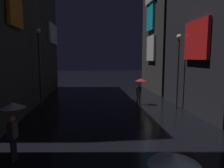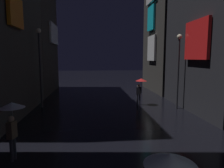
% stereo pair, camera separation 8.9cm
% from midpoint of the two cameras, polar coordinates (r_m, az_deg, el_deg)
% --- Properties ---
extents(building_left_far, '(4.25, 7.90, 16.45)m').
position_cam_midpoint_polar(building_left_far, '(23.55, -22.59, 17.92)').
color(building_left_far, '#2D2826').
rests_on(building_left_far, ground).
extents(building_right_mid, '(4.25, 8.42, 14.07)m').
position_cam_midpoint_polar(building_right_mid, '(16.41, 27.63, 18.31)').
color(building_right_mid, '#232328').
rests_on(building_right_mid, ground).
extents(building_right_far, '(4.25, 7.55, 17.52)m').
position_cam_midpoint_polar(building_right_far, '(24.26, 15.94, 19.18)').
color(building_right_far, '#33302D').
rests_on(building_right_far, ground).
extents(pedestrian_midstreet_centre_clear, '(0.90, 0.90, 2.12)m').
position_cam_midpoint_polar(pedestrian_midstreet_centre_clear, '(8.11, -26.81, -7.95)').
color(pedestrian_midstreet_centre_clear, '#2D2D38').
rests_on(pedestrian_midstreet_centre_clear, ground).
extents(pedestrian_foreground_right_red, '(0.90, 0.90, 2.12)m').
position_cam_midpoint_polar(pedestrian_foreground_right_red, '(15.86, 7.85, -0.05)').
color(pedestrian_foreground_right_red, '#2D2D38').
rests_on(pedestrian_foreground_right_red, ground).
extents(streetlamp_right_far, '(0.36, 0.36, 5.39)m').
position_cam_midpoint_polar(streetlamp_right_far, '(15.19, 18.19, 5.80)').
color(streetlamp_right_far, '#2D2D33').
rests_on(streetlamp_right_far, ground).
extents(streetlamp_left_far, '(0.36, 0.36, 5.86)m').
position_cam_midpoint_polar(streetlamp_left_far, '(15.68, -20.19, 6.69)').
color(streetlamp_left_far, '#2D2D33').
rests_on(streetlamp_left_far, ground).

